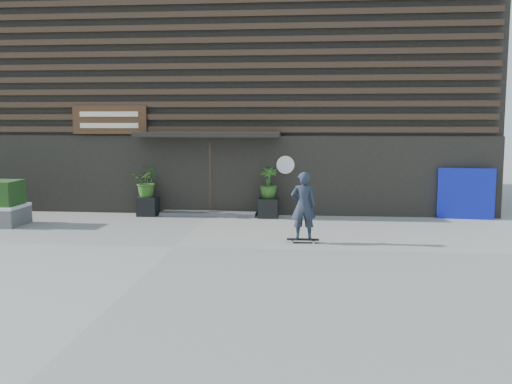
# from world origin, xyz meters

# --- Properties ---
(ground) EXTENTS (80.00, 80.00, 0.00)m
(ground) POSITION_xyz_m (0.00, 0.00, 0.00)
(ground) COLOR gray
(ground) RESTS_ON ground
(entrance_step) EXTENTS (3.00, 0.80, 0.12)m
(entrance_step) POSITION_xyz_m (0.00, 4.60, 0.06)
(entrance_step) COLOR #464644
(entrance_step) RESTS_ON ground
(planter_pot_left) EXTENTS (0.60, 0.60, 0.60)m
(planter_pot_left) POSITION_xyz_m (-1.90, 4.40, 0.30)
(planter_pot_left) COLOR black
(planter_pot_left) RESTS_ON ground
(bamboo_left) EXTENTS (0.86, 0.75, 0.96)m
(bamboo_left) POSITION_xyz_m (-1.90, 4.40, 1.08)
(bamboo_left) COLOR #2D591E
(bamboo_left) RESTS_ON planter_pot_left
(planter_pot_right) EXTENTS (0.60, 0.60, 0.60)m
(planter_pot_right) POSITION_xyz_m (1.90, 4.40, 0.30)
(planter_pot_right) COLOR black
(planter_pot_right) RESTS_ON ground
(bamboo_right) EXTENTS (0.54, 0.54, 0.96)m
(bamboo_right) POSITION_xyz_m (1.90, 4.40, 1.08)
(bamboo_right) COLOR #2D591E
(bamboo_right) RESTS_ON planter_pot_right
(blue_tarp) EXTENTS (1.65, 0.30, 1.54)m
(blue_tarp) POSITION_xyz_m (7.89, 4.70, 0.77)
(blue_tarp) COLOR #0B1297
(blue_tarp) RESTS_ON ground
(building) EXTENTS (18.00, 11.00, 8.00)m
(building) POSITION_xyz_m (-0.00, 9.96, 3.99)
(building) COLOR black
(building) RESTS_ON ground
(skateboarder) EXTENTS (0.78, 0.44, 1.74)m
(skateboarder) POSITION_xyz_m (3.01, 0.76, 0.91)
(skateboarder) COLOR black
(skateboarder) RESTS_ON ground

